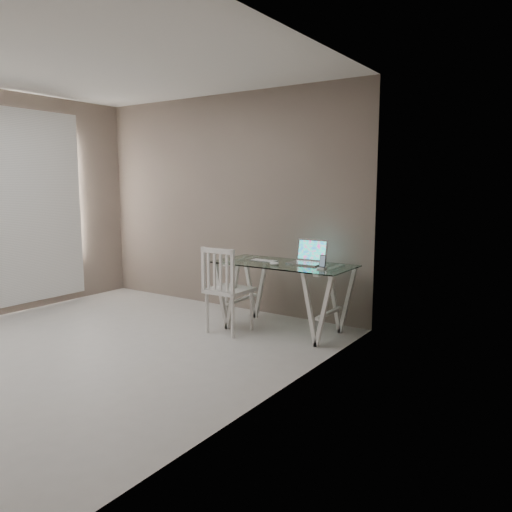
# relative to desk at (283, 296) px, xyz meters

# --- Properties ---
(room) EXTENTS (4.50, 4.52, 2.71)m
(room) POSITION_rel_desk_xyz_m (-1.26, -1.67, 1.33)
(room) COLOR #ACA9A5
(room) RESTS_ON ground
(desk) EXTENTS (1.50, 0.70, 0.75)m
(desk) POSITION_rel_desk_xyz_m (0.00, 0.00, 0.00)
(desk) COLOR silver
(desk) RESTS_ON ground
(chair) EXTENTS (0.43, 0.43, 0.93)m
(chair) POSITION_rel_desk_xyz_m (-0.47, -0.42, 0.13)
(chair) COLOR silver
(chair) RESTS_ON ground
(laptop) EXTENTS (0.36, 0.29, 0.25)m
(laptop) POSITION_rel_desk_xyz_m (0.22, 0.16, 0.42)
(laptop) COLOR #B3B3B8
(laptop) RESTS_ON desk
(keyboard) EXTENTS (0.30, 0.13, 0.01)m
(keyboard) POSITION_rel_desk_xyz_m (-0.26, 0.02, 0.37)
(keyboard) COLOR silver
(keyboard) RESTS_ON desk
(mouse) EXTENTS (0.11, 0.06, 0.03)m
(mouse) POSITION_rel_desk_xyz_m (-0.02, -0.15, 0.38)
(mouse) COLOR white
(mouse) RESTS_ON desk
(phone_dock) EXTENTS (0.08, 0.08, 0.14)m
(phone_dock) POSITION_rel_desk_xyz_m (0.51, -0.09, 0.40)
(phone_dock) COLOR white
(phone_dock) RESTS_ON desk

